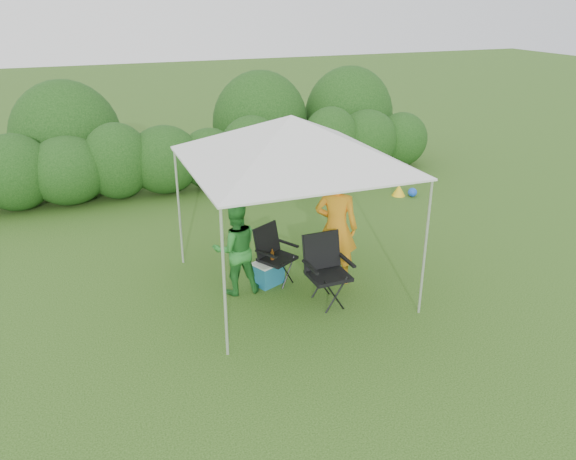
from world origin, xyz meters
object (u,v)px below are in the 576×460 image
object	(u,v)px
canopy	(291,140)
cooler	(268,273)
man	(336,228)
woman	(236,249)
chair_right	(326,265)
chair_left	(273,251)

from	to	relation	value
canopy	cooler	xyz separation A→B (m)	(-0.33, 0.20, -2.26)
canopy	man	world-z (taller)	canopy
woman	cooler	bearing A→B (deg)	-170.53
woman	cooler	world-z (taller)	woman
cooler	woman	bearing A→B (deg)	162.79
canopy	chair_right	size ratio (longest dim) A/B	2.85
man	woman	world-z (taller)	man
canopy	chair_left	world-z (taller)	canopy
chair_right	woman	xyz separation A→B (m)	(-1.21, 0.78, 0.14)
man	cooler	world-z (taller)	man
woman	chair_left	bearing A→B (deg)	-164.15
cooler	chair_right	bearing A→B (deg)	-76.72
chair_left	man	world-z (taller)	man
chair_right	man	world-z (taller)	man
chair_left	woman	xyz separation A→B (m)	(-0.68, -0.16, 0.21)
chair_left	chair_right	bearing A→B (deg)	-89.92
chair_left	woman	size ratio (longest dim) A/B	0.63
man	woman	distance (m)	1.67
man	woman	xyz separation A→B (m)	(-1.64, 0.22, -0.20)
canopy	woman	distance (m)	1.93
chair_right	woman	world-z (taller)	woman
canopy	woman	size ratio (longest dim) A/B	2.04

